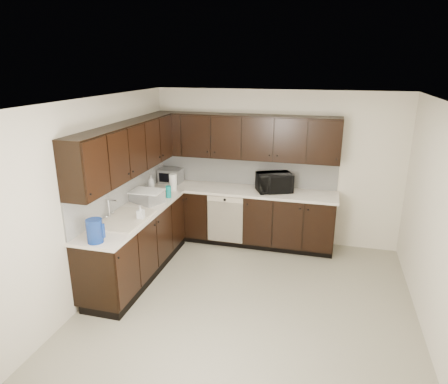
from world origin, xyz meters
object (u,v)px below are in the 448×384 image
object	(u,v)px
toaster_oven	(171,176)
blue_pitcher	(95,231)
microwave	(274,182)
storage_bin	(147,197)
sink	(125,224)

from	to	relation	value
toaster_oven	blue_pitcher	xyz separation A→B (m)	(0.08, -2.46, 0.02)
microwave	storage_bin	size ratio (longest dim) A/B	1.23
sink	microwave	world-z (taller)	microwave
sink	storage_bin	xyz separation A→B (m)	(-0.02, 0.73, 0.14)
toaster_oven	blue_pitcher	bearing A→B (deg)	-87.72
sink	blue_pitcher	bearing A→B (deg)	-89.23
toaster_oven	sink	bearing A→B (deg)	-87.31
sink	microwave	distance (m)	2.43
microwave	storage_bin	distance (m)	1.99
microwave	blue_pitcher	xyz separation A→B (m)	(-1.70, -2.40, -0.01)
blue_pitcher	toaster_oven	bearing A→B (deg)	100.02
storage_bin	blue_pitcher	world-z (taller)	blue_pitcher
storage_bin	blue_pitcher	size ratio (longest dim) A/B	1.57
microwave	toaster_oven	xyz separation A→B (m)	(-1.77, 0.05, -0.03)
microwave	blue_pitcher	size ratio (longest dim) A/B	1.93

